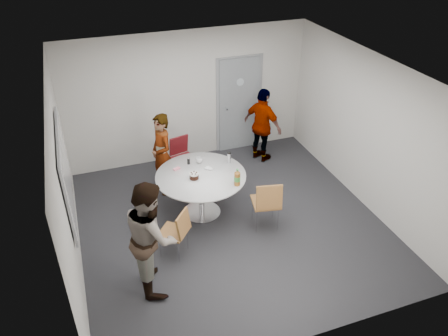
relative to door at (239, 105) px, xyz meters
name	(u,v)px	position (x,y,z in m)	size (l,w,h in m)	color
floor	(231,223)	(-1.10, -2.48, -1.03)	(5.00, 5.00, 0.00)	black
ceiling	(232,73)	(-1.10, -2.48, 1.67)	(5.00, 5.00, 0.00)	silver
wall_back	(188,97)	(-1.10, 0.02, 0.32)	(5.00, 5.00, 0.00)	beige
wall_left	(65,186)	(-3.60, -2.48, 0.32)	(5.00, 5.00, 0.00)	beige
wall_right	(367,131)	(1.40, -2.48, 0.32)	(5.00, 5.00, 0.00)	beige
wall_front	(310,263)	(-1.10, -4.98, 0.32)	(5.00, 5.00, 0.00)	beige
door	(239,105)	(0.00, 0.00, 0.00)	(1.02, 0.17, 2.12)	slate
whiteboard	(66,172)	(-3.56, -2.28, 0.42)	(0.04, 1.90, 1.25)	gray
table	(202,180)	(-1.46, -2.05, -0.34)	(1.54, 1.54, 1.11)	silver
chair_near_left	(178,229)	(-2.13, -2.93, -0.53)	(0.57, 0.57, 0.82)	olive
chair_near_right	(267,201)	(-0.59, -2.81, -0.45)	(0.53, 0.56, 0.94)	olive
chair_far	(182,154)	(-1.49, -0.76, -0.50)	(0.50, 0.53, 0.86)	#5D1217
person_main	(162,155)	(-1.94, -1.13, -0.23)	(0.58, 0.38, 1.58)	#A5C6EA
person_left	(152,236)	(-2.59, -3.38, -0.16)	(0.84, 0.65, 1.73)	white
person_right	(263,126)	(0.27, -0.66, -0.23)	(0.93, 0.39, 1.59)	black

